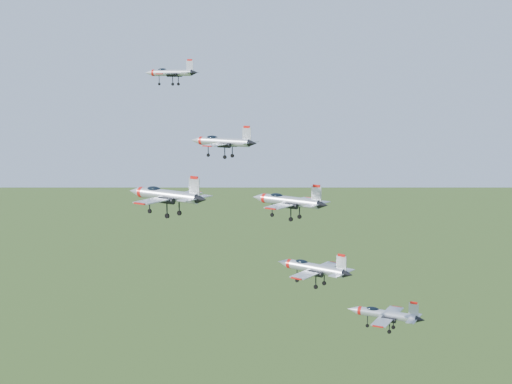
% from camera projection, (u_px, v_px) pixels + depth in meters
% --- Properties ---
extents(jet_lead, '(10.49, 8.65, 2.81)m').
position_uv_depth(jet_lead, '(170.00, 73.00, 121.46)').
color(jet_lead, '#AEB3BC').
extents(jet_left_high, '(11.43, 9.43, 3.06)m').
position_uv_depth(jet_left_high, '(222.00, 141.00, 103.53)').
color(jet_left_high, '#AEB3BC').
extents(jet_right_high, '(12.87, 10.72, 3.44)m').
position_uv_depth(jet_right_high, '(166.00, 195.00, 89.47)').
color(jet_right_high, '#AEB3BC').
extents(jet_left_low, '(13.75, 11.49, 3.68)m').
position_uv_depth(jet_left_low, '(288.00, 201.00, 109.15)').
color(jet_left_low, '#AEB3BC').
extents(jet_right_low, '(11.01, 9.22, 2.95)m').
position_uv_depth(jet_right_low, '(313.00, 268.00, 88.61)').
color(jet_right_low, '#AEB3BC').
extents(jet_trail, '(10.68, 8.76, 2.87)m').
position_uv_depth(jet_trail, '(384.00, 314.00, 95.05)').
color(jet_trail, '#AEB3BC').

